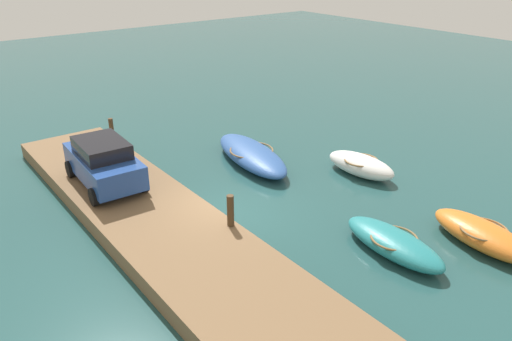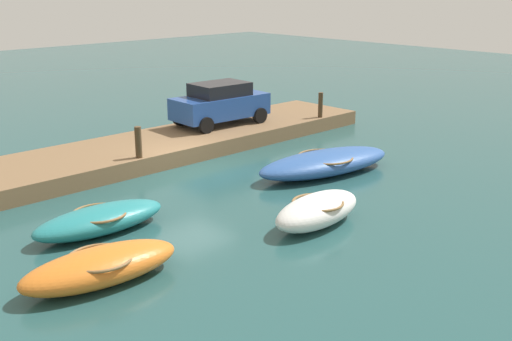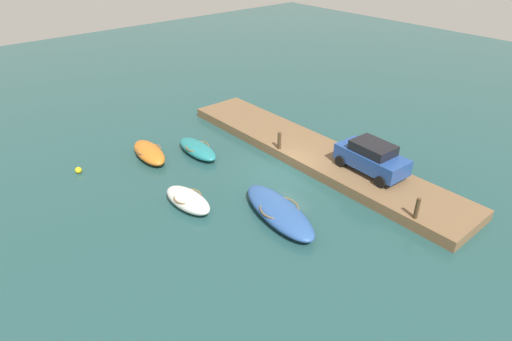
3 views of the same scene
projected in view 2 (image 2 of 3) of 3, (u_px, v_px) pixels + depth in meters
name	position (u px, v px, depth m)	size (l,w,h in m)	color
ground_plane	(191.00, 171.00, 21.50)	(84.00, 84.00, 0.00)	#234C4C
dock_platform	(149.00, 149.00, 23.14)	(20.00, 3.67, 0.59)	brown
dinghy_white	(318.00, 210.00, 16.68)	(3.22, 1.57, 0.83)	white
motorboat_blue	(325.00, 163.00, 21.10)	(5.50, 2.75, 0.78)	#2D569E
rowboat_teal	(100.00, 220.00, 16.22)	(3.68, 1.55, 0.69)	teal
rowboat_orange	(101.00, 266.00, 13.49)	(3.69, 1.81, 0.77)	orange
mooring_post_west	(320.00, 105.00, 26.96)	(0.20, 0.20, 1.08)	#47331E
mooring_post_mid_west	(138.00, 142.00, 20.84)	(0.22, 0.22, 1.06)	#47331E
parked_car	(220.00, 103.00, 25.55)	(4.05, 2.16, 1.72)	#234793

